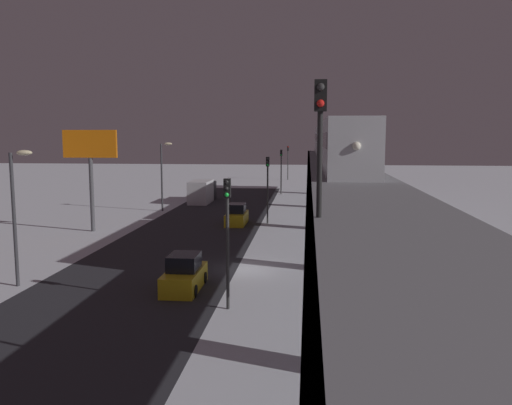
{
  "coord_description": "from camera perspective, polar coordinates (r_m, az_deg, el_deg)",
  "views": [
    {
      "loc": [
        -3.91,
        32.62,
        8.45
      ],
      "look_at": [
        0.54,
        -12.72,
        2.65
      ],
      "focal_mm": 37.22,
      "sensor_mm": 36.0,
      "label": 1
    }
  ],
  "objects": [
    {
      "name": "traffic_light_near",
      "position": [
        25.48,
        -3.09,
        -2.37
      ],
      "size": [
        0.32,
        0.44,
        6.4
      ],
      "color": "#2D2D2D",
      "rests_on": "ground_plane"
    },
    {
      "name": "traffic_light_distant",
      "position": [
        101.24,
        3.45,
        4.83
      ],
      "size": [
        0.32,
        0.44,
        6.4
      ],
      "color": "#2D2D2D",
      "rests_on": "ground_plane"
    },
    {
      "name": "rail_signal",
      "position": [
        15.62,
        6.91,
        8.33
      ],
      "size": [
        0.36,
        0.41,
        4.0
      ],
      "color": "black",
      "rests_on": "elevated_railway"
    },
    {
      "name": "elevated_railway",
      "position": [
        32.87,
        9.69,
        1.47
      ],
      "size": [
        5.0,
        102.75,
        6.03
      ],
      "color": "slate",
      "rests_on": "ground_plane"
    },
    {
      "name": "ground_plane",
      "position": [
        33.92,
        -1.19,
        -7.17
      ],
      "size": [
        240.0,
        240.0,
        0.0
      ],
      "primitive_type": "plane",
      "color": "silver"
    },
    {
      "name": "traffic_light_far",
      "position": [
        75.88,
        2.72,
        4.03
      ],
      "size": [
        0.32,
        0.44,
        6.4
      ],
      "color": "#2D2D2D",
      "rests_on": "ground_plane"
    },
    {
      "name": "subway_train",
      "position": [
        55.2,
        8.2,
        6.52
      ],
      "size": [
        2.94,
        55.47,
        3.4
      ],
      "color": "#B7BABF",
      "rests_on": "elevated_railway"
    },
    {
      "name": "commercial_billboard",
      "position": [
        48.53,
        -17.39,
        5.01
      ],
      "size": [
        4.8,
        0.36,
        8.9
      ],
      "color": "#4C4C51",
      "rests_on": "ground_plane"
    },
    {
      "name": "street_lamp_near",
      "position": [
        32.12,
        -24.29,
        0.11
      ],
      "size": [
        1.35,
        0.44,
        7.65
      ],
      "color": "#38383D",
      "rests_on": "ground_plane"
    },
    {
      "name": "street_lamp_far",
      "position": [
        59.91,
        -9.91,
        3.67
      ],
      "size": [
        1.35,
        0.44,
        7.65
      ],
      "color": "#38383D",
      "rests_on": "ground_plane"
    },
    {
      "name": "avenue_asphalt",
      "position": [
        35.13,
        -11.05,
        -6.8
      ],
      "size": [
        11.0,
        102.75,
        0.01
      ],
      "primitive_type": "cube",
      "color": "#28282D",
      "rests_on": "ground_plane"
    },
    {
      "name": "box_truck",
      "position": [
        67.58,
        -5.79,
        1.18
      ],
      "size": [
        2.4,
        7.4,
        2.8
      ],
      "color": "black",
      "rests_on": "ground_plane"
    },
    {
      "name": "sedan_yellow",
      "position": [
        29.73,
        -7.72,
        -7.76
      ],
      "size": [
        1.91,
        4.24,
        1.97
      ],
      "rotation": [
        0.0,
        0.0,
        3.14
      ],
      "color": "gold",
      "rests_on": "ground_plane"
    },
    {
      "name": "sedan_yellow_2",
      "position": [
        50.59,
        -2.09,
        -1.45
      ],
      "size": [
        1.8,
        4.34,
        1.97
      ],
      "rotation": [
        0.0,
        0.0,
        3.14
      ],
      "color": "gold",
      "rests_on": "ground_plane"
    },
    {
      "name": "traffic_light_mid",
      "position": [
        50.57,
        1.26,
        2.43
      ],
      "size": [
        0.32,
        0.44,
        6.4
      ],
      "color": "#2D2D2D",
      "rests_on": "ground_plane"
    }
  ]
}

